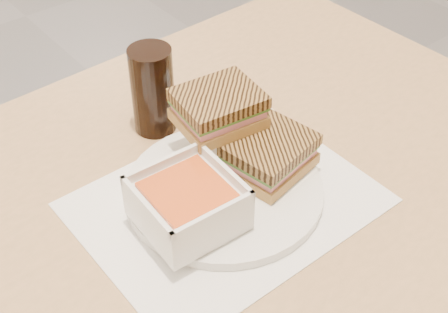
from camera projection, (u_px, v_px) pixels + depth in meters
main_table at (165, 267)px, 0.89m from camera, size 1.22×0.74×0.75m
tray_liner at (226, 202)px, 0.83m from camera, size 0.37×0.29×0.00m
plate at (224, 190)px, 0.83m from camera, size 0.26×0.26×0.01m
soup_bowl at (188, 205)px, 0.76m from camera, size 0.12×0.12×0.06m
panini_lower at (270, 154)px, 0.84m from camera, size 0.12×0.11×0.05m
panini_upper at (218, 108)px, 0.83m from camera, size 0.12×0.10×0.05m
cola_glass at (153, 90)px, 0.90m from camera, size 0.06×0.06×0.13m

